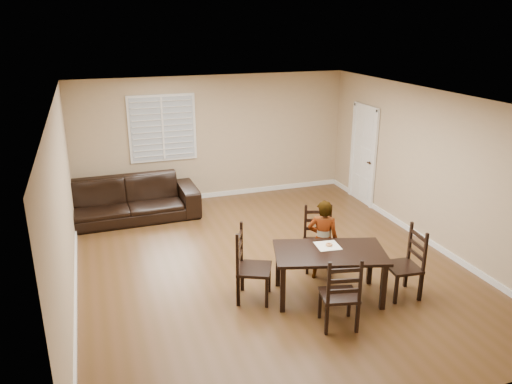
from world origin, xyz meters
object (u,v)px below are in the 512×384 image
(chair_far, at_px, (342,299))
(child, at_px, (323,240))
(chair_left, at_px, (245,267))
(chair_right, at_px, (411,265))
(donut, at_px, (329,244))
(sofa, at_px, (127,200))
(chair_near, at_px, (318,239))
(dining_table, at_px, (330,257))

(chair_far, bearing_deg, child, -93.24)
(chair_left, relative_size, child, 0.86)
(chair_far, relative_size, chair_right, 0.98)
(donut, bearing_deg, chair_left, 171.18)
(chair_left, relative_size, donut, 11.07)
(child, xyz_separation_m, sofa, (-2.62, 3.42, -0.23))
(child, relative_size, donut, 12.92)
(chair_near, bearing_deg, dining_table, -89.26)
(chair_far, xyz_separation_m, chair_left, (-0.92, 1.15, 0.03))
(chair_near, relative_size, chair_far, 1.00)
(chair_near, distance_m, child, 0.47)
(sofa, bearing_deg, dining_table, -59.06)
(chair_far, xyz_separation_m, chair_right, (1.37, 0.49, 0.01))
(child, bearing_deg, donut, 104.93)
(chair_near, distance_m, sofa, 4.07)
(dining_table, distance_m, child, 0.56)
(chair_far, height_order, child, child)
(chair_far, bearing_deg, sofa, -52.26)
(donut, bearing_deg, dining_table, -112.38)
(child, bearing_deg, chair_right, 167.71)
(chair_far, bearing_deg, chair_right, -147.70)
(chair_left, bearing_deg, donut, -74.00)
(chair_far, height_order, chair_left, chair_left)
(donut, xyz_separation_m, sofa, (-2.53, 3.80, -0.34))
(dining_table, distance_m, donut, 0.21)
(chair_right, relative_size, child, 0.82)
(dining_table, height_order, chair_left, chair_left)
(dining_table, bearing_deg, chair_left, 179.03)
(dining_table, relative_size, chair_far, 1.69)
(chair_far, distance_m, chair_right, 1.46)
(chair_far, bearing_deg, dining_table, -93.02)
(chair_near, height_order, child, child)
(chair_right, distance_m, donut, 1.21)
(chair_far, relative_size, sofa, 0.37)
(chair_left, xyz_separation_m, child, (1.30, 0.19, 0.14))
(chair_left, height_order, donut, chair_left)
(chair_left, distance_m, sofa, 3.85)
(dining_table, relative_size, sofa, 0.62)
(chair_near, distance_m, chair_far, 1.82)
(chair_near, bearing_deg, chair_far, -88.97)
(chair_left, xyz_separation_m, chair_right, (2.29, -0.66, -0.02))
(chair_right, bearing_deg, donut, -107.83)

